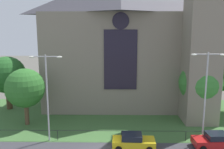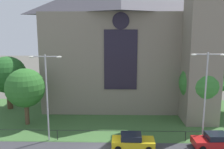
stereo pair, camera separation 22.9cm
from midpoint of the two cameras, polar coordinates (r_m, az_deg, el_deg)
ground at (r=33.59m, az=-0.98°, el=-9.77°), size 160.00×160.00×0.00m
grass_verge at (r=31.72m, az=-1.13°, el=-11.00°), size 120.00×20.00×0.01m
church_building at (r=37.34m, az=3.35°, el=8.37°), size 23.20×16.20×26.00m
iron_railing at (r=26.26m, az=2.42°, el=-13.46°), size 27.32×0.07×1.13m
tree_right_near at (r=32.77m, az=20.45°, el=-1.97°), size 5.46×5.46×7.67m
tree_left_near at (r=31.28m, az=-19.64°, el=-3.03°), size 4.79×4.79×7.06m
tree_left_far at (r=38.53m, az=-23.26°, el=-0.11°), size 5.41×5.41×7.87m
streetlamp_near at (r=25.63m, az=-14.96°, el=-3.07°), size 3.37×0.26×9.20m
streetlamp_far at (r=26.19m, az=21.53°, el=-2.85°), size 3.37×0.26×9.46m
parked_car_yellow at (r=24.88m, az=5.17°, el=-15.44°), size 4.25×2.11×1.51m
parked_car_red at (r=26.93m, az=23.35°, el=-14.21°), size 4.28×2.18×1.51m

